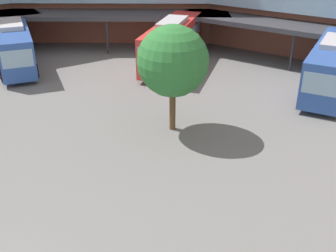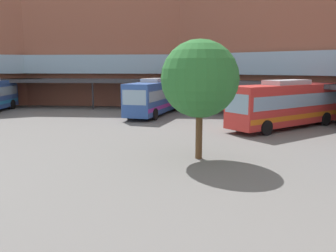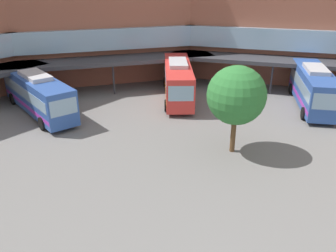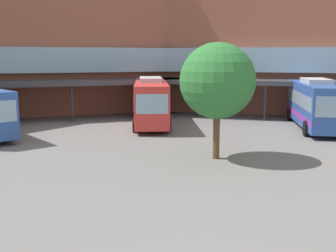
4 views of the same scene
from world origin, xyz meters
The scene contains 4 objects.
station_building centered at (0.00, 19.77, 7.71)m, with size 78.21×48.27×16.24m.
bus_1 centered at (11.17, 23.63, 1.94)m, with size 4.34×10.93×3.83m.
bus_5 centered at (-1.57, 26.09, 1.94)m, with size 3.00×11.23×3.83m.
plaza_tree centered at (2.04, 14.29, 4.22)m, with size 4.05×4.05×6.26m.
Camera 4 is at (-1.35, -7.05, 5.48)m, focal length 43.17 mm.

